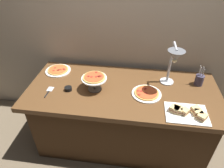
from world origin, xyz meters
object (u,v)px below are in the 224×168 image
at_px(sauce_cup_near, 68,89).
at_px(utensil_holder, 199,80).
at_px(sandwich_platter, 187,112).
at_px(pizza_plate_front, 58,70).
at_px(serving_spatula, 49,91).
at_px(pizza_plate_raised_stand, 94,79).
at_px(heat_lamp, 174,59).
at_px(pizza_plate_center, 146,93).

height_order(sauce_cup_near, utensil_holder, utensil_holder).
xyz_separation_m(sandwich_platter, sauce_cup_near, (-1.10, 0.18, -0.00)).
xyz_separation_m(pizza_plate_front, serving_spatula, (0.04, -0.38, -0.01)).
bearing_deg(pizza_plate_raised_stand, pizza_plate_front, 150.80).
height_order(sandwich_platter, sauce_cup_near, sandwich_platter).
bearing_deg(sandwich_platter, utensil_holder, 68.29).
bearing_deg(heat_lamp, sauce_cup_near, -172.14).
height_order(utensil_holder, serving_spatula, utensil_holder).
distance_m(heat_lamp, utensil_holder, 0.45).
xyz_separation_m(pizza_plate_front, utensil_holder, (1.51, -0.05, 0.05)).
xyz_separation_m(sandwich_platter, utensil_holder, (0.18, 0.46, 0.04)).
bearing_deg(pizza_plate_raised_stand, heat_lamp, 6.15).
height_order(pizza_plate_center, sauce_cup_near, sauce_cup_near).
relative_size(heat_lamp, sandwich_platter, 1.29).
xyz_separation_m(sandwich_platter, serving_spatula, (-1.29, 0.13, -0.02)).
height_order(pizza_plate_raised_stand, utensil_holder, utensil_holder).
bearing_deg(sandwich_platter, sauce_cup_near, 170.52).
relative_size(pizza_plate_front, sandwich_platter, 0.79).
bearing_deg(sauce_cup_near, utensil_holder, 12.13).
bearing_deg(sauce_cup_near, pizza_plate_center, 3.06).
bearing_deg(pizza_plate_raised_stand, utensil_holder, 12.02).
relative_size(heat_lamp, sauce_cup_near, 6.34).
bearing_deg(sauce_cup_near, serving_spatula, -164.44).
xyz_separation_m(pizza_plate_center, sauce_cup_near, (-0.76, -0.04, 0.01)).
relative_size(pizza_plate_raised_stand, utensil_holder, 1.09).
height_order(pizza_plate_front, serving_spatula, pizza_plate_front).
distance_m(sandwich_platter, serving_spatula, 1.29).
xyz_separation_m(pizza_plate_front, pizza_plate_center, (0.99, -0.28, 0.00)).
height_order(heat_lamp, sandwich_platter, heat_lamp).
height_order(heat_lamp, utensil_holder, heat_lamp).
height_order(pizza_plate_raised_stand, sandwich_platter, pizza_plate_raised_stand).
bearing_deg(pizza_plate_raised_stand, sauce_cup_near, -167.39).
bearing_deg(serving_spatula, pizza_plate_center, 5.55).
distance_m(sandwich_platter, utensil_holder, 0.50).
height_order(heat_lamp, pizza_plate_front, heat_lamp).
distance_m(heat_lamp, serving_spatula, 1.22).
bearing_deg(pizza_plate_center, sandwich_platter, -33.55).
bearing_deg(pizza_plate_raised_stand, pizza_plate_center, -1.80).
distance_m(heat_lamp, pizza_plate_raised_stand, 0.76).
relative_size(pizza_plate_center, pizza_plate_raised_stand, 1.16).
distance_m(sauce_cup_near, utensil_holder, 1.31).
xyz_separation_m(pizza_plate_center, serving_spatula, (-0.95, -0.09, -0.01)).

